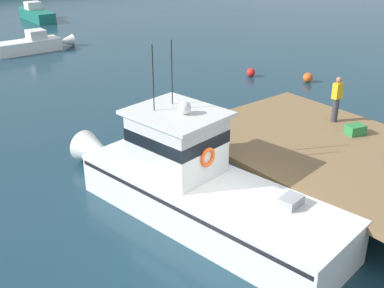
{
  "coord_description": "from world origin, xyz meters",
  "views": [
    {
      "loc": [
        -7.27,
        -8.06,
        7.66
      ],
      "look_at": [
        1.2,
        2.59,
        1.4
      ],
      "focal_mm": 45.4,
      "sensor_mm": 36.0,
      "label": 1
    }
  ],
  "objects": [
    {
      "name": "ground_plane",
      "position": [
        0.0,
        0.0,
        0.0
      ],
      "size": [
        200.0,
        200.0,
        0.0
      ],
      "primitive_type": "plane",
      "color": "#193847"
    },
    {
      "name": "dock",
      "position": [
        4.8,
        0.0,
        1.07
      ],
      "size": [
        6.0,
        9.0,
        1.2
      ],
      "color": "#4C3D2D",
      "rests_on": "ground"
    },
    {
      "name": "main_fishing_boat",
      "position": [
        0.11,
        1.15,
        1.01
      ],
      "size": [
        3.74,
        9.96,
        4.8
      ],
      "color": "white",
      "rests_on": "ground"
    },
    {
      "name": "crate_single_by_cleat",
      "position": [
        6.22,
        0.17,
        1.36
      ],
      "size": [
        0.7,
        0.59,
        0.32
      ],
      "primitive_type": "cube",
      "rotation": [
        0.0,
        0.0,
        -0.28
      ],
      "color": "#2D8442",
      "rests_on": "dock"
    },
    {
      "name": "deckhand_by_the_boat",
      "position": [
        6.62,
        1.31,
        2.06
      ],
      "size": [
        0.36,
        0.22,
        1.63
      ],
      "color": "#383842",
      "rests_on": "dock"
    },
    {
      "name": "moored_boat_far_right",
      "position": [
        3.91,
        22.52,
        0.47
      ],
      "size": [
        5.36,
        1.45,
        1.36
      ],
      "color": "white",
      "rests_on": "ground"
    },
    {
      "name": "moored_boat_outer_mooring",
      "position": [
        8.49,
        33.18,
        0.5
      ],
      "size": [
        1.57,
        5.73,
        1.45
      ],
      "color": "#196B5B",
      "rests_on": "ground"
    },
    {
      "name": "mooring_buoy_spare_mooring",
      "position": [
        11.04,
        9.85,
        0.23
      ],
      "size": [
        0.46,
        0.46,
        0.46
      ],
      "primitive_type": "sphere",
      "color": "red",
      "rests_on": "ground"
    },
    {
      "name": "mooring_buoy_outer",
      "position": [
        12.65,
        7.27,
        0.25
      ],
      "size": [
        0.5,
        0.5,
        0.5
      ],
      "primitive_type": "sphere",
      "color": "#EA5B19",
      "rests_on": "ground"
    }
  ]
}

